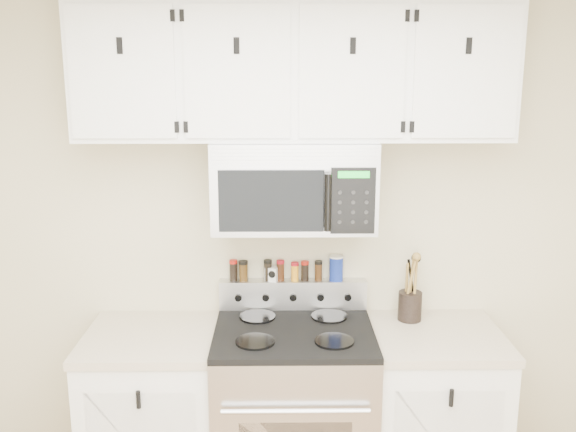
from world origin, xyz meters
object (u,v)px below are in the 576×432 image
object	(u,v)px
utensil_crock	(410,304)
salt_canister	(336,268)
range	(294,416)
microwave	(294,185)

from	to	relation	value
utensil_crock	salt_canister	bearing A→B (deg)	164.92
range	microwave	bearing A→B (deg)	89.77
range	utensil_crock	xyz separation A→B (m)	(0.59, 0.18, 0.52)
microwave	utensil_crock	world-z (taller)	microwave
range	salt_canister	size ratio (longest dim) A/B	8.41
range	utensil_crock	world-z (taller)	utensil_crock
salt_canister	range	bearing A→B (deg)	-128.23
microwave	salt_canister	world-z (taller)	microwave
range	salt_canister	distance (m)	0.77
range	salt_canister	world-z (taller)	salt_canister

